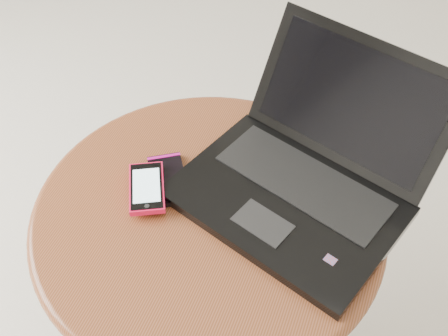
% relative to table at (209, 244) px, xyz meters
% --- Properties ---
extents(table, '(0.61, 0.61, 0.48)m').
position_rel_table_xyz_m(table, '(0.00, 0.00, 0.00)').
color(table, '#512B14').
rests_on(table, ground).
extents(laptop, '(0.46, 0.46, 0.22)m').
position_rel_table_xyz_m(laptop, '(0.14, 0.10, 0.14)').
color(laptop, black).
rests_on(laptop, table).
extents(phone_black, '(0.11, 0.13, 0.01)m').
position_rel_table_xyz_m(phone_black, '(-0.09, 0.03, 0.11)').
color(phone_black, black).
rests_on(phone_black, table).
extents(phone_pink, '(0.10, 0.12, 0.01)m').
position_rel_table_xyz_m(phone_pink, '(-0.11, -0.01, 0.12)').
color(phone_pink, '#F61242').
rests_on(phone_pink, phone_black).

